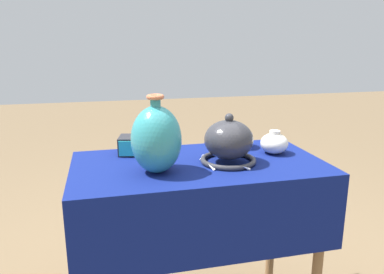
{
  "coord_description": "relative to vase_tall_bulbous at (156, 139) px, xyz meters",
  "views": [
    {
      "loc": [
        -0.39,
        -1.48,
        1.3
      ],
      "look_at": [
        -0.04,
        -0.03,
        0.92
      ],
      "focal_mm": 35.0,
      "sensor_mm": 36.0,
      "label": 1
    }
  ],
  "objects": [
    {
      "name": "display_table",
      "position": [
        0.19,
        0.06,
        -0.24
      ],
      "size": [
        1.07,
        0.57,
        0.8
      ],
      "color": "olive",
      "rests_on": "ground_plane"
    },
    {
      "name": "vase_tall_bulbous",
      "position": [
        0.0,
        0.0,
        0.0
      ],
      "size": [
        0.2,
        0.2,
        0.31
      ],
      "color": "teal",
      "rests_on": "display_table"
    },
    {
      "name": "vase_dome_bell",
      "position": [
        0.31,
        0.05,
        -0.05
      ],
      "size": [
        0.24,
        0.25,
        0.22
      ],
      "color": "#2D2D33",
      "rests_on": "display_table"
    },
    {
      "name": "mosaic_tile_box",
      "position": [
        -0.08,
        0.27,
        -0.09
      ],
      "size": [
        0.14,
        0.14,
        0.08
      ],
      "rotation": [
        0.0,
        0.0,
        -0.21
      ],
      "color": "#232328",
      "rests_on": "display_table"
    },
    {
      "name": "jar_round_ivory",
      "position": [
        0.56,
        0.13,
        -0.09
      ],
      "size": [
        0.13,
        0.13,
        0.11
      ],
      "color": "white",
      "rests_on": "display_table"
    },
    {
      "name": "pot_squat_cobalt",
      "position": [
        0.44,
        0.26,
        -0.1
      ],
      "size": [
        0.13,
        0.13,
        0.07
      ],
      "primitive_type": "cylinder",
      "color": "#3851A8",
      "rests_on": "display_table"
    }
  ]
}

